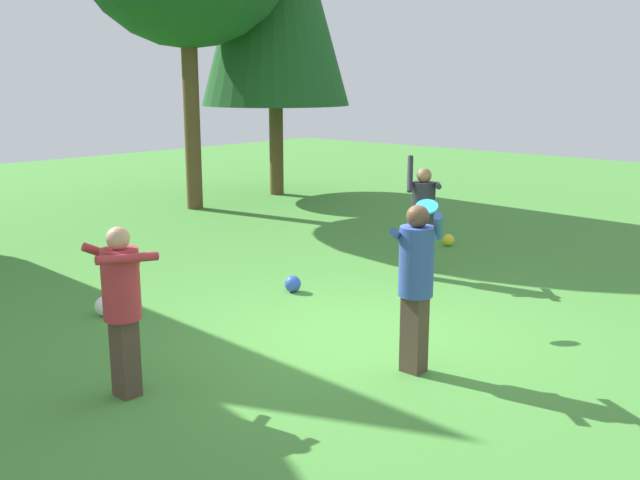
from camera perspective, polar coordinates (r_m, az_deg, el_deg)
ground_plane at (r=8.24m, az=4.20°, el=-7.67°), size 40.00×40.00×0.00m
person_thrower at (r=10.52m, az=8.14°, el=2.12°), size 0.66×0.66×1.78m
person_catcher at (r=7.05m, az=7.60°, el=-2.71°), size 0.73×0.70×1.69m
person_bystander at (r=6.71m, az=-15.41°, el=-4.44°), size 0.63×0.58×1.59m
frisbee at (r=8.61m, az=8.44°, el=2.62°), size 0.35×0.36×0.15m
ball_white at (r=9.28m, az=-16.64°, el=-5.03°), size 0.25×0.25×0.25m
ball_yellow at (r=12.77m, az=10.12°, el=-0.01°), size 0.21×0.21×0.21m
ball_blue at (r=9.88m, az=-2.17°, el=-3.49°), size 0.23×0.23×0.23m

